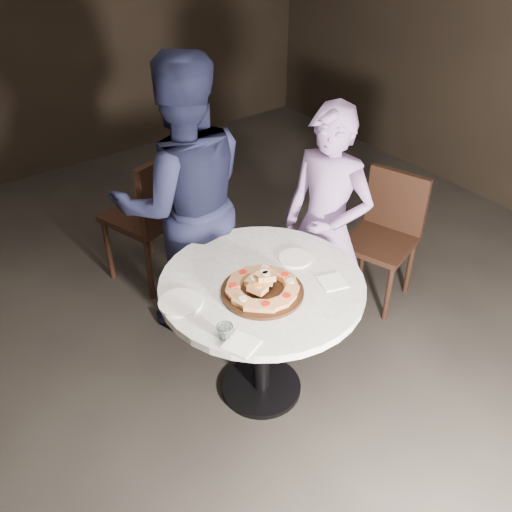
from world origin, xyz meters
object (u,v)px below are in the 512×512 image
Objects in this scene: focaccia_pile at (262,286)px; chair_far at (155,210)px; water_glass at (225,332)px; diner_navy at (184,202)px; diner_teal at (326,228)px; serving_board at (262,292)px; chair_right at (386,229)px; table at (262,304)px.

chair_far is at bearing 85.69° from focaccia_pile.
diner_navy is (0.39, 1.00, 0.06)m from water_glass.
diner_teal is at bearing 156.52° from diner_navy.
serving_board is 0.27× the size of diner_teal.
chair_far is (0.42, 1.48, -0.24)m from water_glass.
diner_navy is (-1.20, 0.53, 0.37)m from chair_right.
focaccia_pile is 0.24× the size of diner_teal.
focaccia_pile reaches higher than table.
table is 1.28× the size of chair_far.
water_glass is at bearing 87.17° from diner_navy.
table is 0.81m from diner_navy.
chair_far is at bearing 74.15° from water_glass.
chair_far is (0.05, 1.26, -0.06)m from table.
focaccia_pile is at bearing 61.71° from serving_board.
water_glass is (-0.37, -0.22, 0.18)m from table.
diner_navy is at bearing 85.28° from serving_board.
diner_navy reaches higher than focaccia_pile.
diner_teal is (-0.58, -0.03, 0.24)m from chair_right.
chair_far is 0.57m from diner_navy.
chair_far is at bearing -75.33° from diner_navy.
chair_right is 1.36m from diner_navy.
diner_navy reaches higher than water_glass.
diner_teal is (0.69, 0.29, -0.04)m from serving_board.
chair_right is (1.27, 0.32, -0.32)m from focaccia_pile.
chair_far is 0.57× the size of diner_navy.
focaccia_pile is 1.35m from chair_far.
diner_navy is 0.84m from diner_teal.
water_glass is 1.69m from chair_right.
diner_teal is at bearing 101.77° from chair_far.
serving_board is 1.12× the size of focaccia_pile.
water_glass is at bearing -85.91° from diner_teal.
table is at bearing 54.09° from serving_board.
diner_navy is (0.07, 0.85, 0.09)m from serving_board.
serving_board is at bearing -125.91° from table.
diner_navy is at bearing 68.75° from water_glass.
table is 1.47× the size of chair_right.
chair_right reaches higher than water_glass.
diner_teal is at bearing 22.97° from focaccia_pile.
chair_far reaches higher than water_glass.
diner_teal is (1.01, 0.45, -0.07)m from water_glass.
serving_board is (-0.05, -0.07, 0.15)m from table.
chair_right is (1.27, 0.32, -0.28)m from serving_board.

